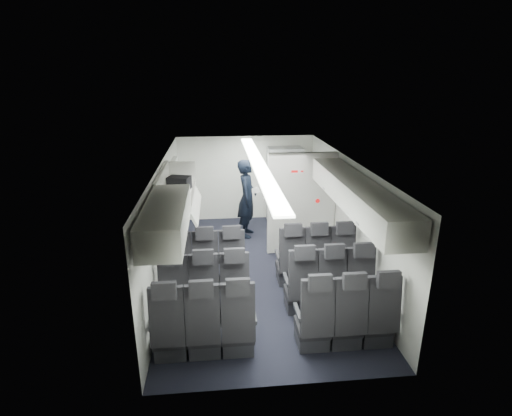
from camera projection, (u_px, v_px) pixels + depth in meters
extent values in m
cube|color=black|center=(258.00, 271.00, 7.72)|extent=(3.40, 6.00, 0.01)
cube|color=white|center=(258.00, 162.00, 7.02)|extent=(3.40, 6.00, 0.01)
cube|color=silver|center=(246.00, 178.00, 10.20)|extent=(3.40, 0.01, 2.15)
cube|color=silver|center=(286.00, 310.00, 4.54)|extent=(3.40, 0.01, 2.15)
cube|color=silver|center=(165.00, 222.00, 7.21)|extent=(0.01, 6.00, 2.15)
cube|color=silver|center=(348.00, 216.00, 7.53)|extent=(0.01, 6.00, 2.15)
cube|color=white|center=(258.00, 164.00, 7.04)|extent=(0.25, 5.52, 0.03)
cube|color=black|center=(181.00, 273.00, 7.07)|extent=(0.44, 0.46, 0.12)
cube|color=#2D2D33|center=(182.00, 281.00, 7.12)|extent=(0.42, 0.42, 0.22)
cube|color=black|center=(179.00, 255.00, 6.72)|extent=(0.44, 0.20, 0.80)
cube|color=black|center=(177.00, 234.00, 6.54)|extent=(0.30, 0.12, 0.23)
cube|color=#2D2D33|center=(167.00, 260.00, 6.93)|extent=(0.05, 0.40, 0.06)
cube|color=#2D2D33|center=(193.00, 259.00, 6.97)|extent=(0.05, 0.40, 0.06)
cube|color=black|center=(207.00, 272.00, 7.11)|extent=(0.44, 0.46, 0.12)
cube|color=#2D2D33|center=(207.00, 280.00, 7.17)|extent=(0.42, 0.42, 0.22)
cube|color=black|center=(205.00, 254.00, 6.76)|extent=(0.44, 0.20, 0.80)
cube|color=black|center=(204.00, 233.00, 6.59)|extent=(0.30, 0.12, 0.23)
cube|color=#2D2D33|center=(193.00, 259.00, 6.97)|extent=(0.05, 0.40, 0.06)
cube|color=#2D2D33|center=(219.00, 258.00, 7.02)|extent=(0.05, 0.40, 0.06)
cube|color=black|center=(232.00, 270.00, 7.16)|extent=(0.44, 0.46, 0.12)
cube|color=#2D2D33|center=(232.00, 278.00, 7.21)|extent=(0.42, 0.42, 0.22)
cube|color=black|center=(232.00, 253.00, 6.80)|extent=(0.44, 0.20, 0.80)
cube|color=black|center=(232.00, 232.00, 6.63)|extent=(0.30, 0.12, 0.23)
cube|color=#2D2D33|center=(219.00, 258.00, 7.02)|extent=(0.05, 0.40, 0.06)
cube|color=#2D2D33|center=(244.00, 256.00, 7.06)|extent=(0.05, 0.40, 0.06)
cube|color=black|center=(289.00, 268.00, 7.26)|extent=(0.44, 0.46, 0.12)
cube|color=#2D2D33|center=(289.00, 276.00, 7.31)|extent=(0.42, 0.42, 0.22)
cube|color=black|center=(292.00, 250.00, 6.90)|extent=(0.44, 0.20, 0.80)
cube|color=black|center=(293.00, 230.00, 6.73)|extent=(0.30, 0.12, 0.23)
cube|color=#2D2D33|center=(278.00, 255.00, 7.12)|extent=(0.05, 0.40, 0.06)
cube|color=#2D2D33|center=(302.00, 254.00, 7.16)|extent=(0.05, 0.40, 0.06)
cube|color=black|center=(313.00, 267.00, 7.30)|extent=(0.44, 0.46, 0.12)
cube|color=#2D2D33|center=(313.00, 274.00, 7.35)|extent=(0.42, 0.42, 0.22)
cube|color=black|center=(317.00, 249.00, 6.95)|extent=(0.44, 0.20, 0.80)
cube|color=black|center=(319.00, 229.00, 6.77)|extent=(0.30, 0.12, 0.23)
cube|color=#2D2D33|center=(302.00, 254.00, 7.16)|extent=(0.05, 0.40, 0.06)
cube|color=#2D2D33|center=(326.00, 253.00, 7.20)|extent=(0.05, 0.40, 0.06)
cube|color=black|center=(337.00, 265.00, 7.34)|extent=(0.44, 0.46, 0.12)
cube|color=#2D2D33|center=(337.00, 273.00, 7.39)|extent=(0.42, 0.42, 0.22)
cube|color=black|center=(343.00, 248.00, 6.99)|extent=(0.44, 0.20, 0.80)
cube|color=black|center=(345.00, 228.00, 6.81)|extent=(0.30, 0.12, 0.23)
cube|color=#2D2D33|center=(327.00, 253.00, 7.20)|extent=(0.05, 0.40, 0.06)
cube|color=#2D2D33|center=(351.00, 252.00, 7.24)|extent=(0.05, 0.40, 0.06)
cube|color=black|center=(177.00, 300.00, 6.22)|extent=(0.44, 0.46, 0.12)
cube|color=#2D2D33|center=(177.00, 309.00, 6.27)|extent=(0.42, 0.42, 0.22)
cube|color=black|center=(174.00, 282.00, 5.87)|extent=(0.44, 0.20, 0.80)
cube|color=black|center=(171.00, 258.00, 5.70)|extent=(0.30, 0.12, 0.23)
cube|color=#2D2D33|center=(161.00, 286.00, 6.08)|extent=(0.05, 0.40, 0.06)
cube|color=#2D2D33|center=(190.00, 285.00, 6.13)|extent=(0.05, 0.40, 0.06)
cube|color=black|center=(206.00, 299.00, 6.27)|extent=(0.44, 0.46, 0.12)
cube|color=#2D2D33|center=(206.00, 307.00, 6.32)|extent=(0.42, 0.42, 0.22)
cube|color=black|center=(204.00, 280.00, 5.91)|extent=(0.44, 0.20, 0.80)
cube|color=black|center=(203.00, 257.00, 5.74)|extent=(0.30, 0.12, 0.23)
cube|color=#2D2D33|center=(191.00, 284.00, 6.13)|extent=(0.05, 0.40, 0.06)
cube|color=#2D2D33|center=(219.00, 283.00, 6.17)|extent=(0.05, 0.40, 0.06)
cube|color=black|center=(234.00, 297.00, 6.31)|extent=(0.44, 0.46, 0.12)
cube|color=#2D2D33|center=(235.00, 306.00, 6.36)|extent=(0.42, 0.42, 0.22)
cube|color=black|center=(235.00, 279.00, 5.96)|extent=(0.44, 0.20, 0.80)
cube|color=black|center=(234.00, 256.00, 5.78)|extent=(0.30, 0.12, 0.23)
cube|color=#2D2D33|center=(220.00, 283.00, 6.17)|extent=(0.05, 0.40, 0.06)
cube|color=#2D2D33|center=(248.00, 282.00, 6.21)|extent=(0.05, 0.40, 0.06)
cube|color=black|center=(299.00, 294.00, 6.41)|extent=(0.44, 0.46, 0.12)
cube|color=#2D2D33|center=(299.00, 302.00, 6.46)|extent=(0.42, 0.42, 0.22)
cube|color=black|center=(303.00, 275.00, 6.06)|extent=(0.44, 0.20, 0.80)
cube|color=black|center=(305.00, 253.00, 5.88)|extent=(0.30, 0.12, 0.23)
cube|color=#2D2D33|center=(286.00, 280.00, 6.27)|extent=(0.05, 0.40, 0.06)
cube|color=#2D2D33|center=(314.00, 278.00, 6.31)|extent=(0.05, 0.40, 0.06)
cube|color=black|center=(326.00, 292.00, 6.45)|extent=(0.44, 0.46, 0.12)
cube|color=#2D2D33|center=(326.00, 301.00, 6.50)|extent=(0.42, 0.42, 0.22)
cube|color=black|center=(332.00, 274.00, 6.10)|extent=(0.44, 0.20, 0.80)
cube|color=black|center=(335.00, 251.00, 5.92)|extent=(0.30, 0.12, 0.23)
cube|color=#2D2D33|center=(314.00, 278.00, 6.31)|extent=(0.05, 0.40, 0.06)
cube|color=#2D2D33|center=(341.00, 277.00, 6.35)|extent=(0.05, 0.40, 0.06)
cube|color=black|center=(353.00, 291.00, 6.49)|extent=(0.44, 0.46, 0.12)
cube|color=#2D2D33|center=(353.00, 299.00, 6.54)|extent=(0.42, 0.42, 0.22)
cube|color=black|center=(360.00, 272.00, 6.14)|extent=(0.44, 0.20, 0.80)
cube|color=black|center=(364.00, 250.00, 5.96)|extent=(0.30, 0.12, 0.23)
cube|color=#2D2D33|center=(342.00, 277.00, 6.35)|extent=(0.05, 0.40, 0.06)
cube|color=#2D2D33|center=(369.00, 276.00, 6.40)|extent=(0.05, 0.40, 0.06)
cube|color=black|center=(171.00, 336.00, 5.38)|extent=(0.44, 0.46, 0.12)
cube|color=#2D2D33|center=(172.00, 346.00, 5.43)|extent=(0.42, 0.42, 0.22)
cube|color=black|center=(167.00, 317.00, 5.02)|extent=(0.44, 0.20, 0.80)
cube|color=black|center=(164.00, 291.00, 4.85)|extent=(0.30, 0.12, 0.23)
cube|color=#2D2D33|center=(152.00, 321.00, 5.24)|extent=(0.05, 0.40, 0.06)
cube|color=#2D2D33|center=(186.00, 319.00, 5.28)|extent=(0.05, 0.40, 0.06)
cube|color=black|center=(205.00, 334.00, 5.42)|extent=(0.44, 0.46, 0.12)
cube|color=#2D2D33|center=(205.00, 344.00, 5.47)|extent=(0.42, 0.42, 0.22)
cube|color=black|center=(203.00, 315.00, 5.07)|extent=(0.44, 0.20, 0.80)
cube|color=black|center=(201.00, 289.00, 4.89)|extent=(0.30, 0.12, 0.23)
cube|color=#2D2D33|center=(187.00, 319.00, 5.28)|extent=(0.05, 0.40, 0.06)
cube|color=#2D2D33|center=(220.00, 317.00, 5.32)|extent=(0.05, 0.40, 0.06)
cube|color=black|center=(238.00, 332.00, 5.46)|extent=(0.44, 0.46, 0.12)
cube|color=#2D2D33|center=(238.00, 342.00, 5.51)|extent=(0.42, 0.42, 0.22)
cube|color=black|center=(238.00, 313.00, 5.11)|extent=(0.44, 0.20, 0.80)
cube|color=black|center=(238.00, 287.00, 4.93)|extent=(0.30, 0.12, 0.23)
cube|color=#2D2D33|center=(221.00, 317.00, 5.32)|extent=(0.05, 0.40, 0.06)
cube|color=#2D2D33|center=(254.00, 315.00, 5.36)|extent=(0.05, 0.40, 0.06)
cube|color=black|center=(312.00, 327.00, 5.56)|extent=(0.44, 0.46, 0.12)
cube|color=#2D2D33|center=(312.00, 337.00, 5.61)|extent=(0.42, 0.42, 0.22)
cube|color=black|center=(318.00, 308.00, 5.21)|extent=(0.44, 0.20, 0.80)
cube|color=black|center=(320.00, 283.00, 5.03)|extent=(0.30, 0.12, 0.23)
cube|color=#2D2D33|center=(298.00, 312.00, 5.42)|extent=(0.05, 0.40, 0.06)
cube|color=#2D2D33|center=(329.00, 310.00, 5.46)|extent=(0.05, 0.40, 0.06)
cube|color=black|center=(343.00, 325.00, 5.60)|extent=(0.44, 0.46, 0.12)
cube|color=#2D2D33|center=(343.00, 335.00, 5.65)|extent=(0.42, 0.42, 0.22)
cube|color=black|center=(351.00, 306.00, 5.25)|extent=(0.44, 0.20, 0.80)
cube|color=black|center=(355.00, 281.00, 5.07)|extent=(0.30, 0.12, 0.23)
cube|color=#2D2D33|center=(330.00, 310.00, 5.46)|extent=(0.05, 0.40, 0.06)
cube|color=#2D2D33|center=(361.00, 308.00, 5.50)|extent=(0.05, 0.40, 0.06)
cube|color=black|center=(374.00, 323.00, 5.65)|extent=(0.44, 0.46, 0.12)
cube|color=#2D2D33|center=(373.00, 333.00, 5.70)|extent=(0.42, 0.42, 0.22)
cube|color=black|center=(384.00, 304.00, 5.29)|extent=(0.44, 0.20, 0.80)
cube|color=black|center=(389.00, 279.00, 5.12)|extent=(0.30, 0.12, 0.23)
cube|color=#2D2D33|center=(362.00, 308.00, 5.51)|extent=(0.05, 0.40, 0.06)
cube|color=#2D2D33|center=(392.00, 307.00, 5.55)|extent=(0.05, 0.40, 0.06)
cube|color=silver|center=(166.00, 219.00, 5.10)|extent=(0.52, 1.80, 0.40)
cylinder|color=slate|center=(186.00, 230.00, 5.18)|extent=(0.04, 0.10, 0.04)
cube|color=#9E9E93|center=(178.00, 195.00, 6.81)|extent=(0.52, 1.70, 0.04)
cube|color=silver|center=(162.00, 184.00, 6.72)|extent=(0.06, 1.70, 0.44)
cube|color=silver|center=(173.00, 198.00, 5.97)|extent=(0.52, 0.04, 0.40)
cube|color=silver|center=(181.00, 172.00, 7.53)|extent=(0.52, 0.04, 0.40)
cube|color=silver|center=(193.00, 200.00, 6.87)|extent=(0.21, 1.61, 0.38)
cube|color=silver|center=(377.00, 212.00, 5.37)|extent=(0.52, 1.80, 0.40)
cylinder|color=slate|center=(358.00, 224.00, 5.39)|extent=(0.04, 0.10, 0.04)
cube|color=silver|center=(339.00, 179.00, 7.02)|extent=(0.52, 1.70, 0.40)
cylinder|color=slate|center=(324.00, 188.00, 7.04)|extent=(0.04, 0.10, 0.04)
cube|color=silver|center=(301.00, 204.00, 8.22)|extent=(1.40, 0.12, 2.13)
cube|color=white|center=(297.00, 171.00, 7.91)|extent=(0.24, 0.01, 0.10)
cube|color=red|center=(295.00, 172.00, 7.89)|extent=(0.13, 0.01, 0.04)
cube|color=red|center=(302.00, 171.00, 7.91)|extent=(0.05, 0.01, 0.03)
cylinder|color=white|center=(318.00, 201.00, 8.16)|extent=(0.11, 0.01, 0.11)
cylinder|color=red|center=(318.00, 201.00, 8.15)|extent=(0.09, 0.01, 0.09)
cube|color=#939399|center=(284.00, 185.00, 10.06)|extent=(0.85, 0.50, 1.90)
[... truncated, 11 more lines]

